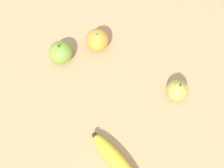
# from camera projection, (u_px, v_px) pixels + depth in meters

# --- Properties ---
(ground_plane) EXTENTS (3.00, 3.00, 0.00)m
(ground_plane) POSITION_uv_depth(u_px,v_px,m) (88.00, 120.00, 0.79)
(ground_plane) COLOR tan
(banana) EXTENTS (0.21, 0.08, 0.04)m
(banana) POSITION_uv_depth(u_px,v_px,m) (118.00, 162.00, 0.73)
(banana) COLOR yellow
(banana) RESTS_ON ground_plane
(orange) EXTENTS (0.07, 0.07, 0.07)m
(orange) POSITION_uv_depth(u_px,v_px,m) (97.00, 40.00, 0.85)
(orange) COLOR orange
(orange) RESTS_ON ground_plane
(pear) EXTENTS (0.07, 0.07, 0.08)m
(pear) POSITION_uv_depth(u_px,v_px,m) (177.00, 90.00, 0.79)
(pear) COLOR #B7AD47
(pear) RESTS_ON ground_plane
(apple) EXTENTS (0.07, 0.07, 0.08)m
(apple) POSITION_uv_depth(u_px,v_px,m) (61.00, 52.00, 0.84)
(apple) COLOR olive
(apple) RESTS_ON ground_plane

